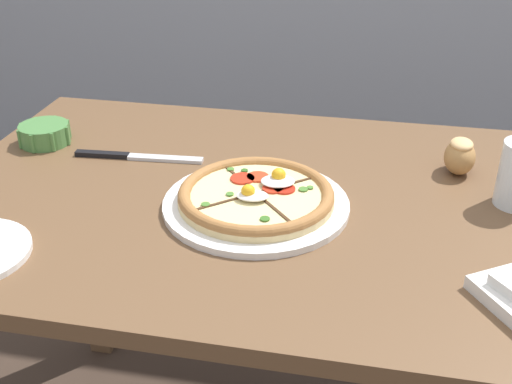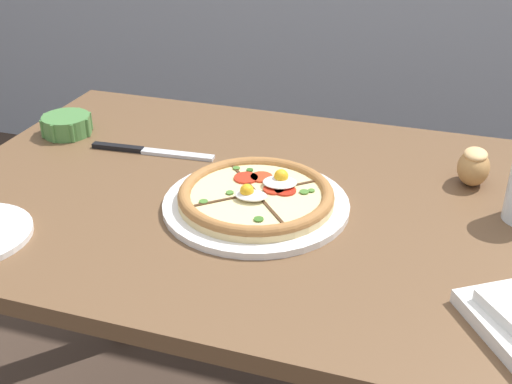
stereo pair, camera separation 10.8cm
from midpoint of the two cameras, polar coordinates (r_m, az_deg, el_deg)
dining_table at (r=1.19m, az=4.73°, el=-5.38°), size 1.22×0.78×0.75m
pizza at (r=1.09m, az=2.87°, el=-0.61°), size 0.32×0.32×0.05m
ramekin_bowl at (r=1.41m, az=-14.40°, el=5.79°), size 0.11×0.11×0.04m
bread_piece_near at (r=1.24m, az=21.19°, el=2.12°), size 0.06×0.08×0.07m
knife_main at (r=1.30m, az=-7.01°, el=3.56°), size 0.26×0.04×0.01m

